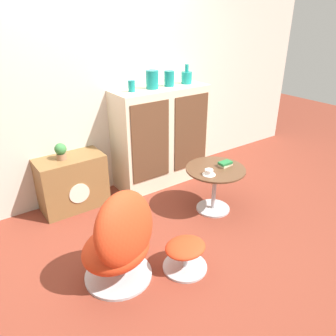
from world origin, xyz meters
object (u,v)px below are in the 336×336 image
at_px(ottoman, 185,252).
at_px(teacup, 209,173).
at_px(sideboard, 161,137).
at_px(potted_plant, 61,151).
at_px(vase_rightmost, 187,77).
at_px(vase_inner_left, 152,80).
at_px(vase_inner_right, 169,79).
at_px(egg_chair, 121,240).
at_px(book_stack, 225,164).
at_px(tv_console, 72,183).
at_px(vase_leftmost, 132,86).
at_px(coffee_table, 215,181).

bearing_deg(ottoman, teacup, 35.48).
height_order(sideboard, potted_plant, sideboard).
xyz_separation_m(vase_rightmost, teacup, (-0.46, -0.97, -0.74)).
distance_m(vase_inner_left, teacup, 1.23).
xyz_separation_m(vase_inner_left, vase_inner_right, (0.23, 0.00, -0.01)).
xyz_separation_m(vase_inner_right, vase_rightmost, (0.25, 0.00, -0.01)).
xyz_separation_m(egg_chair, potted_plant, (0.02, 1.28, 0.30)).
xyz_separation_m(vase_inner_right, teacup, (-0.21, -0.97, -0.75)).
xyz_separation_m(potted_plant, book_stack, (1.40, -0.95, -0.16)).
bearing_deg(ottoman, book_stack, 29.24).
bearing_deg(tv_console, potted_plant, 179.52).
distance_m(egg_chair, book_stack, 1.46).
bearing_deg(vase_inner_left, teacup, -88.72).
bearing_deg(vase_inner_right, teacup, -102.17).
height_order(vase_leftmost, vase_rightmost, vase_rightmost).
bearing_deg(teacup, vase_inner_left, 91.28).
distance_m(egg_chair, vase_inner_left, 1.90).
distance_m(sideboard, egg_chair, 1.76).
distance_m(sideboard, ottoman, 1.67).
distance_m(tv_console, vase_rightmost, 1.79).
distance_m(sideboard, tv_console, 1.17).
bearing_deg(vase_leftmost, ottoman, -104.45).
height_order(tv_console, vase_inner_left, vase_inner_left).
distance_m(vase_inner_right, teacup, 1.24).
xyz_separation_m(egg_chair, ottoman, (0.48, -0.19, -0.22)).
relative_size(ottoman, teacup, 2.84).
height_order(egg_chair, vase_inner_right, vase_inner_right).
distance_m(sideboard, vase_inner_left, 0.70).
xyz_separation_m(ottoman, vase_inner_left, (0.63, 1.44, 1.11)).
bearing_deg(book_stack, vase_rightmost, 78.52).
xyz_separation_m(ottoman, vase_rightmost, (1.12, 1.44, 1.09)).
xyz_separation_m(vase_leftmost, vase_inner_right, (0.50, 0.00, 0.03)).
bearing_deg(vase_rightmost, book_stack, -101.48).
distance_m(coffee_table, vase_inner_left, 1.31).
bearing_deg(vase_inner_left, vase_rightmost, 0.00).
relative_size(ottoman, book_stack, 2.51).
relative_size(sideboard, vase_leftmost, 9.86).
relative_size(vase_leftmost, teacup, 0.91).
height_order(egg_chair, book_stack, egg_chair).
height_order(egg_chair, vase_inner_left, vase_inner_left).
bearing_deg(vase_inner_left, egg_chair, -131.90).
distance_m(ottoman, vase_inner_left, 1.93).
bearing_deg(sideboard, vase_rightmost, 0.59).
bearing_deg(book_stack, vase_inner_right, 94.26).
relative_size(tv_console, vase_inner_right, 4.05).
xyz_separation_m(vase_leftmost, vase_inner_left, (0.26, 0.00, 0.04)).
bearing_deg(sideboard, vase_leftmost, 179.40).
distance_m(sideboard, teacup, 0.97).
relative_size(coffee_table, potted_plant, 3.58).
bearing_deg(teacup, sideboard, 84.88).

